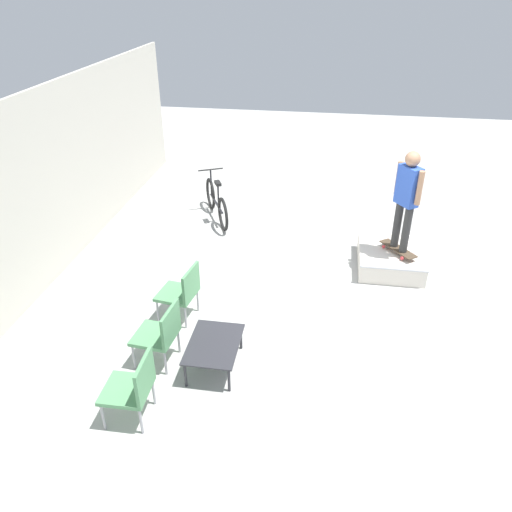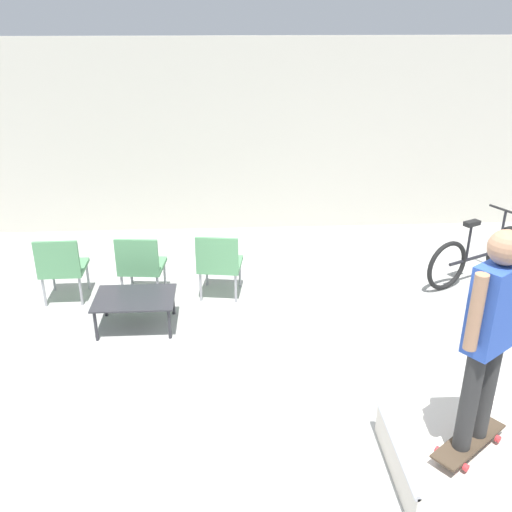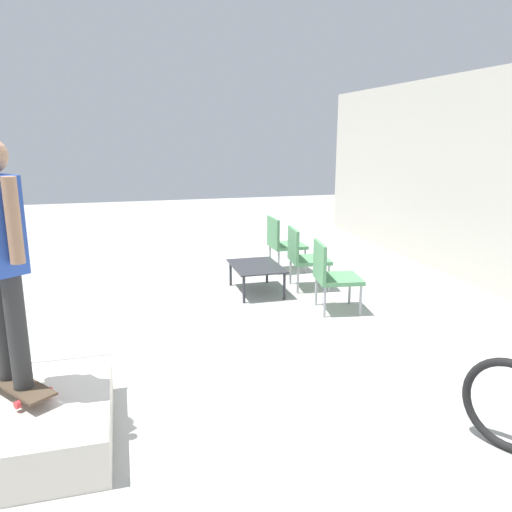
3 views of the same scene
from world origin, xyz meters
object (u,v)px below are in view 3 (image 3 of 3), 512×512
Objects in this scene: skateboard_on_ramp at (17,384)px; patio_chair_left at (282,241)px; coffee_table at (256,268)px; patio_chair_right at (331,273)px; skate_ramp_box at (32,422)px; patio_chair_center at (303,255)px.

patio_chair_left reaches higher than skateboard_on_ramp.
coffee_table is 1.19m from patio_chair_right.
skate_ramp_box is 1.50× the size of patio_chair_center.
patio_chair_center is (0.96, 0.00, 0.00)m from patio_chair_left.
skate_ramp_box is at bearing -39.54° from coffee_table.
skateboard_on_ramp is 4.98m from patio_chair_left.
patio_chair_right is at bearing 179.12° from patio_chair_left.
patio_chair_center is (-0.01, 0.69, 0.14)m from coffee_table.
patio_chair_center is at bearing 133.44° from skate_ramp_box.
skateboard_on_ramp reaches higher than skate_ramp_box.
coffee_table is 1.04× the size of patio_chair_right.
patio_chair_center is (-2.84, 3.21, 0.07)m from skateboard_on_ramp.
coffee_table is 1.04× the size of patio_chair_center.
patio_chair_center reaches higher than coffee_table.
patio_chair_center is at bearing 8.71° from patio_chair_right.
skate_ramp_box is at bearing 140.54° from patio_chair_left.
patio_chair_left is at bearing 8.70° from patio_chair_right.
skateboard_on_ramp is 3.80m from coffee_table.
skate_ramp_box is at bearing 131.17° from patio_chair_right.
patio_chair_left is at bearing 102.59° from skateboard_on_ramp.
skateboard_on_ramp is (-0.11, -0.09, 0.25)m from skate_ramp_box.
skateboard_on_ramp is at bearing 128.95° from patio_chair_right.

